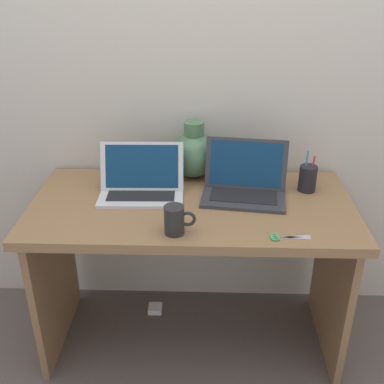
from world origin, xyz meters
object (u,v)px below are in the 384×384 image
at_px(laptop_left, 142,182).
at_px(green_vase, 194,153).
at_px(pen_cup, 308,178).
at_px(scissors, 283,237).
at_px(laptop_right, 245,181).
at_px(power_brick, 155,309).
at_px(coffee_mug, 175,220).

height_order(laptop_left, green_vase, green_vase).
height_order(pen_cup, scissors, pen_cup).
distance_m(laptop_right, green_vase, 0.29).
bearing_deg(laptop_left, laptop_right, 1.13).
xyz_separation_m(pen_cup, power_brick, (-0.69, 0.05, -0.79)).
height_order(green_vase, coffee_mug, green_vase).
xyz_separation_m(laptop_left, scissors, (0.56, -0.33, -0.05)).
distance_m(laptop_right, power_brick, 0.90).
xyz_separation_m(laptop_left, pen_cup, (0.71, 0.06, 0.00)).
relative_size(laptop_right, scissors, 2.52).
relative_size(laptop_left, power_brick, 5.12).
relative_size(laptop_left, laptop_right, 0.96).
distance_m(laptop_left, pen_cup, 0.71).
height_order(green_vase, power_brick, green_vase).
bearing_deg(scissors, pen_cup, 68.19).
bearing_deg(green_vase, coffee_mug, -96.20).
relative_size(laptop_left, scissors, 2.43).
relative_size(laptop_left, coffee_mug, 3.04).
height_order(green_vase, pen_cup, green_vase).
distance_m(pen_cup, scissors, 0.43).
bearing_deg(coffee_mug, green_vase, 83.80).
distance_m(laptop_left, laptop_right, 0.44).
distance_m(pen_cup, power_brick, 1.05).
xyz_separation_m(green_vase, coffee_mug, (-0.05, -0.50, -0.06)).
height_order(laptop_right, pen_cup, laptop_right).
bearing_deg(scissors, laptop_right, 109.05).
distance_m(coffee_mug, power_brick, 0.90).
relative_size(green_vase, pen_cup, 1.45).
bearing_deg(coffee_mug, power_brick, 108.87).
bearing_deg(scissors, laptop_left, 149.02).
bearing_deg(power_brick, laptop_left, -99.21).
relative_size(green_vase, coffee_mug, 2.23).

